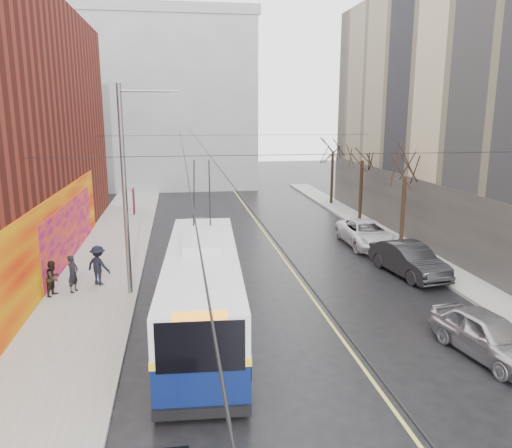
{
  "coord_description": "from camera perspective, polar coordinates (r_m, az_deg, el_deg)",
  "views": [
    {
      "loc": [
        -4.03,
        -11.25,
        7.85
      ],
      "look_at": [
        -0.56,
        11.11,
        2.78
      ],
      "focal_mm": 35.0,
      "sensor_mm": 36.0,
      "label": 1
    }
  ],
  "objects": [
    {
      "name": "tree_near",
      "position": [
        30.34,
        16.77,
        6.65
      ],
      "size": [
        3.2,
        3.2,
        6.4
      ],
      "color": "black",
      "rests_on": "ground"
    },
    {
      "name": "pedestrian_c",
      "position": [
        23.83,
        -17.57,
        -4.52
      ],
      "size": [
        1.37,
        1.2,
        1.84
      ],
      "primitive_type": "imported",
      "rotation": [
        0.0,
        0.0,
        2.59
      ],
      "color": "black",
      "rests_on": "sidewalk_left"
    },
    {
      "name": "pedestrian_a",
      "position": [
        23.29,
        -20.19,
        -5.36
      ],
      "size": [
        0.6,
        0.71,
        1.65
      ],
      "primitive_type": "imported",
      "rotation": [
        0.0,
        0.0,
        1.17
      ],
      "color": "black",
      "rests_on": "sidewalk_left"
    },
    {
      "name": "lane_line",
      "position": [
        27.01,
        3.38,
        -4.29
      ],
      "size": [
        0.12,
        50.0,
        0.01
      ],
      "primitive_type": "cube",
      "color": "#BFB74C",
      "rests_on": "ground"
    },
    {
      "name": "following_car",
      "position": [
        30.47,
        -6.8,
        -0.85
      ],
      "size": [
        2.31,
        4.85,
        1.6
      ],
      "primitive_type": "imported",
      "rotation": [
        0.0,
        0.0,
        -0.09
      ],
      "color": "#BABBC0",
      "rests_on": "ground"
    },
    {
      "name": "tree_mid",
      "position": [
        36.73,
        12.1,
        8.29
      ],
      "size": [
        3.2,
        3.2,
        6.68
      ],
      "color": "black",
      "rests_on": "ground"
    },
    {
      "name": "streetlight_pole",
      "position": [
        21.56,
        -14.39,
        4.22
      ],
      "size": [
        2.65,
        0.6,
        9.0
      ],
      "color": "slate",
      "rests_on": "ground"
    },
    {
      "name": "catenary_wires",
      "position": [
        26.11,
        -5.61,
        9.04
      ],
      "size": [
        18.0,
        60.0,
        0.22
      ],
      "color": "black"
    },
    {
      "name": "pedestrian_b",
      "position": [
        23.16,
        -22.16,
        -5.75
      ],
      "size": [
        0.82,
        0.91,
        1.54
      ],
      "primitive_type": "imported",
      "rotation": [
        0.0,
        0.0,
        1.19
      ],
      "color": "black",
      "rests_on": "sidewalk_left"
    },
    {
      "name": "building_far",
      "position": [
        56.28,
        -11.14,
        13.58
      ],
      "size": [
        20.5,
        12.1,
        18.0
      ],
      "color": "gray",
      "rests_on": "ground"
    },
    {
      "name": "ground",
      "position": [
        14.3,
        9.71,
        -20.89
      ],
      "size": [
        140.0,
        140.0,
        0.0
      ],
      "primitive_type": "plane",
      "color": "black",
      "rests_on": "ground"
    },
    {
      "name": "trolleybus",
      "position": [
        18.49,
        -6.13,
        -7.26
      ],
      "size": [
        3.33,
        12.15,
        5.7
      ],
      "rotation": [
        0.0,
        0.0,
        -0.06
      ],
      "color": "#091445",
      "rests_on": "ground"
    },
    {
      "name": "sidewalk_right",
      "position": [
        27.76,
        19.65,
        -4.4
      ],
      "size": [
        2.0,
        60.0,
        0.15
      ],
      "primitive_type": "cube",
      "color": "gray",
      "rests_on": "ground"
    },
    {
      "name": "parked_car_a",
      "position": [
        18.35,
        24.98,
        -11.43
      ],
      "size": [
        2.45,
        4.56,
        1.47
      ],
      "primitive_type": "imported",
      "rotation": [
        0.0,
        0.0,
        0.17
      ],
      "color": "#A4A5A9",
      "rests_on": "ground"
    },
    {
      "name": "tree_far",
      "position": [
        43.34,
        8.8,
        8.89
      ],
      "size": [
        3.2,
        3.2,
        6.57
      ],
      "color": "black",
      "rests_on": "ground"
    },
    {
      "name": "parked_car_b",
      "position": [
        25.65,
        17.07,
        -3.91
      ],
      "size": [
        2.44,
        5.04,
        1.59
      ],
      "primitive_type": "imported",
      "rotation": [
        0.0,
        0.0,
        0.16
      ],
      "color": "#242426",
      "rests_on": "ground"
    },
    {
      "name": "parked_car_c",
      "position": [
        30.64,
        12.53,
        -1.08
      ],
      "size": [
        2.56,
        5.45,
        1.51
      ],
      "primitive_type": "imported",
      "rotation": [
        0.0,
        0.0,
        -0.01
      ],
      "color": "silver",
      "rests_on": "ground"
    },
    {
      "name": "pigeons_flying",
      "position": [
        21.29,
        -4.76,
        10.39
      ],
      "size": [
        1.17,
        3.7,
        3.16
      ],
      "color": "slate"
    },
    {
      "name": "sidewalk_left",
      "position": [
        24.84,
        -17.67,
        -6.24
      ],
      "size": [
        4.0,
        60.0,
        0.15
      ],
      "primitive_type": "cube",
      "color": "gray",
      "rests_on": "ground"
    }
  ]
}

